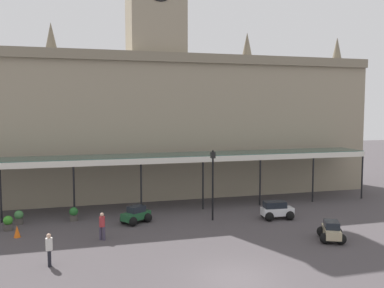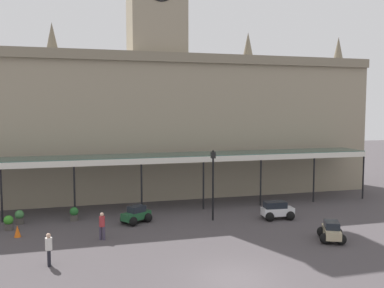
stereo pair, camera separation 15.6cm
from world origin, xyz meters
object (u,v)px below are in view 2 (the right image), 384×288
at_px(planter_near_kerb, 9,223).
at_px(planter_forecourt_centre, 19,217).
at_px(victorian_lamppost, 213,177).
at_px(car_green_sedan, 136,216).
at_px(pedestrian_near_entrance, 102,225).
at_px(traffic_cone, 17,231).
at_px(car_white_estate, 277,211).
at_px(pedestrian_beside_cars, 49,248).
at_px(car_beige_sedan, 331,232).
at_px(planter_by_canopy, 74,214).

bearing_deg(planter_near_kerb, planter_forecourt_centre, 70.12).
bearing_deg(planter_near_kerb, victorian_lamppost, -5.03).
xyz_separation_m(car_green_sedan, victorian_lamppost, (5.33, -0.73, 2.59)).
bearing_deg(victorian_lamppost, car_green_sedan, 172.23).
bearing_deg(car_green_sedan, pedestrian_near_entrance, -127.72).
height_order(car_green_sedan, traffic_cone, car_green_sedan).
bearing_deg(car_white_estate, pedestrian_beside_cars, -161.42).
relative_size(car_green_sedan, pedestrian_near_entrance, 1.35).
xyz_separation_m(car_green_sedan, traffic_cone, (-7.48, -1.27, -0.13)).
distance_m(car_beige_sedan, planter_by_canopy, 17.25).
distance_m(planter_by_canopy, planter_forecourt_centre, 3.60).
bearing_deg(pedestrian_near_entrance, planter_near_kerb, 147.67).
height_order(pedestrian_near_entrance, planter_by_canopy, pedestrian_near_entrance).
relative_size(pedestrian_near_entrance, planter_forecourt_centre, 1.74).
height_order(pedestrian_near_entrance, pedestrian_beside_cars, same).
bearing_deg(pedestrian_beside_cars, pedestrian_near_entrance, 51.56).
relative_size(pedestrian_near_entrance, victorian_lamppost, 0.33).
relative_size(car_beige_sedan, car_white_estate, 0.96).
distance_m(car_green_sedan, traffic_cone, 7.58).
relative_size(pedestrian_near_entrance, pedestrian_beside_cars, 1.00).
distance_m(car_beige_sedan, car_white_estate, 5.38).
xyz_separation_m(pedestrian_beside_cars, planter_by_canopy, (1.11, 8.46, -0.42)).
bearing_deg(planter_by_canopy, planter_near_kerb, -162.68).
height_order(victorian_lamppost, planter_by_canopy, victorian_lamppost).
relative_size(victorian_lamppost, planter_near_kerb, 5.20).
relative_size(car_beige_sedan, pedestrian_near_entrance, 1.34).
bearing_deg(car_white_estate, planter_near_kerb, 173.39).
xyz_separation_m(pedestrian_near_entrance, planter_forecourt_centre, (-5.29, 5.00, -0.42)).
bearing_deg(planter_forecourt_centre, car_beige_sedan, -25.29).
bearing_deg(pedestrian_beside_cars, planter_near_kerb, 112.52).
distance_m(car_green_sedan, pedestrian_beside_cars, 8.54).
relative_size(car_white_estate, pedestrian_beside_cars, 1.39).
distance_m(car_beige_sedan, planter_forecourt_centre, 20.47).
bearing_deg(planter_forecourt_centre, traffic_cone, -84.82).
relative_size(car_green_sedan, pedestrian_beside_cars, 1.35).
height_order(victorian_lamppost, traffic_cone, victorian_lamppost).
relative_size(car_white_estate, pedestrian_near_entrance, 1.39).
relative_size(car_beige_sedan, traffic_cone, 3.01).
bearing_deg(traffic_cone, car_green_sedan, 9.61).
relative_size(car_beige_sedan, planter_near_kerb, 2.33).
relative_size(car_white_estate, traffic_cone, 3.12).
distance_m(car_green_sedan, victorian_lamppost, 5.97).
distance_m(victorian_lamppost, planter_by_canopy, 10.14).
distance_m(victorian_lamppost, traffic_cone, 13.10).
bearing_deg(car_green_sedan, pedestrian_beside_cars, -128.10).
xyz_separation_m(car_green_sedan, pedestrian_near_entrance, (-2.47, -3.19, 0.41)).
xyz_separation_m(car_beige_sedan, traffic_cone, (-18.23, 5.67, -0.13)).
xyz_separation_m(car_beige_sedan, victorian_lamppost, (-5.42, 6.21, 2.59)).
bearing_deg(car_green_sedan, traffic_cone, -170.39).
bearing_deg(traffic_cone, planter_by_canopy, 42.16).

